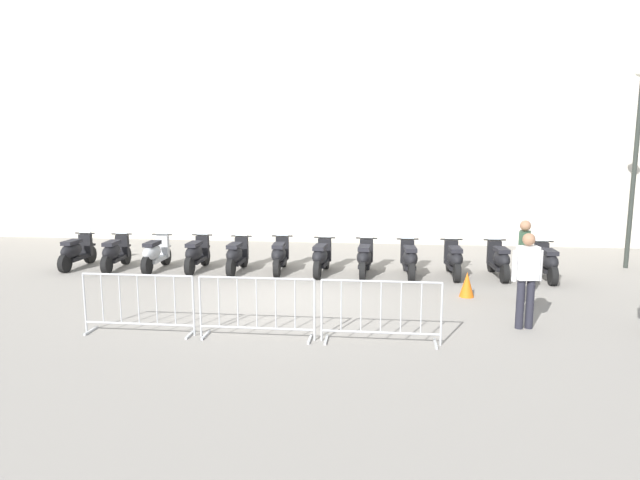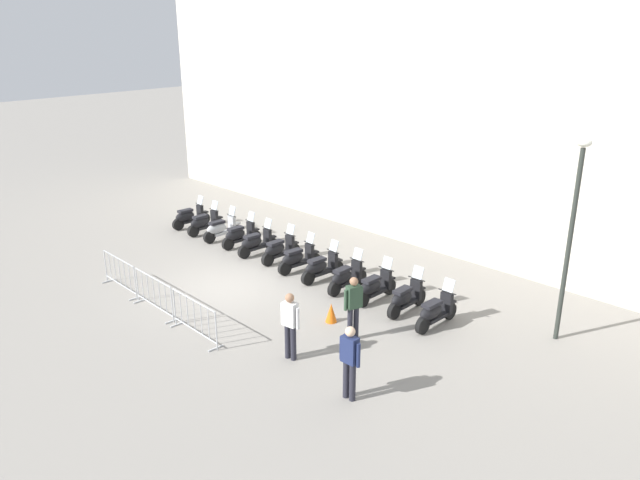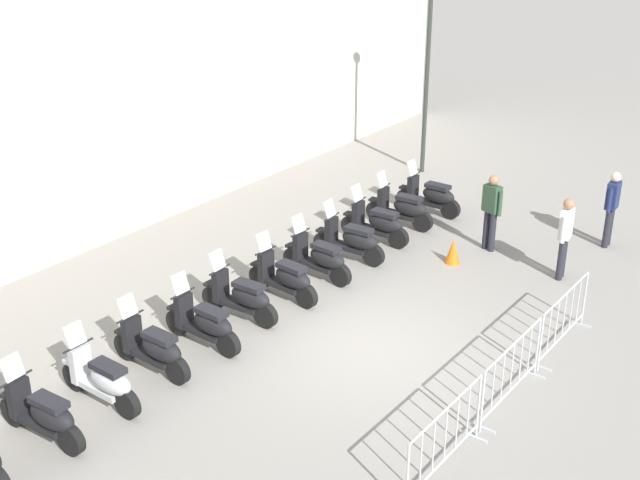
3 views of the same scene
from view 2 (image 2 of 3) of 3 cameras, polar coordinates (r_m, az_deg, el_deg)
The scene contains 22 objects.
ground_plane at distance 18.80m, azimuth -8.81°, elevation -4.47°, with size 120.00×120.00×0.00m, color gray.
building_facade at distance 23.29m, azimuth 8.27°, elevation 13.19°, with size 28.00×2.40×10.25m, color beige.
motorcycle_0 at distance 24.72m, azimuth -12.51°, elevation 2.20°, with size 0.70×1.71×1.24m.
motorcycle_1 at distance 23.80m, azimuth -11.13°, elevation 1.65°, with size 0.62×1.72×1.24m.
motorcycle_2 at distance 22.94m, azimuth -9.54°, elevation 1.08°, with size 0.69×1.71×1.24m.
motorcycle_3 at distance 22.11m, azimuth -7.77°, elevation 0.48°, with size 0.69×1.71×1.24m.
motorcycle_4 at distance 21.21m, azimuth -6.19°, elevation -0.26°, with size 0.70×1.71×1.24m.
motorcycle_5 at distance 20.47m, azimuth -3.96°, elevation -0.91°, with size 0.64×1.72×1.24m.
motorcycle_6 at distance 19.61m, azimuth -2.18°, elevation -1.80°, with size 0.76×1.69×1.24m.
motorcycle_7 at distance 18.86m, azimuth 0.09°, elevation -2.66°, with size 0.74×1.70×1.24m.
motorcycle_8 at distance 18.12m, azimuth 2.52°, elevation -3.61°, with size 0.62×1.72×1.24m.
motorcycle_9 at distance 17.50m, azimuth 5.32°, elevation -4.53°, with size 0.66×1.72×1.24m.
motorcycle_10 at distance 16.89m, azimuth 8.27°, elevation -5.55°, with size 0.63×1.72×1.24m.
motorcycle_11 at distance 16.22m, azimuth 11.06°, elevation -6.81°, with size 0.69×1.71×1.24m.
barrier_segment_0 at distance 19.15m, azimuth -18.76°, elevation -3.16°, with size 1.96×0.81×1.07m.
barrier_segment_1 at distance 17.40m, azimuth -15.73°, elevation -5.10°, with size 1.96×0.81×1.07m.
barrier_segment_2 at distance 15.74m, azimuth -12.03°, elevation -7.44°, with size 1.96×0.81×1.07m.
street_lamp at distance 15.58m, azimuth 23.21°, elevation 1.65°, with size 0.36×0.36×5.20m.
officer_near_row_end at distance 14.22m, azimuth -2.90°, elevation -7.94°, with size 0.55×0.23×1.73m.
officer_mid_plaza at distance 12.75m, azimuth 2.89°, elevation -11.37°, with size 0.54×0.27×1.73m.
officer_by_barriers at distance 15.11m, azimuth 3.25°, elevation -6.25°, with size 0.36×0.50×1.73m.
traffic_cone at distance 16.28m, azimuth 1.09°, elevation -7.03°, with size 0.32×0.32×0.55m, color orange.
Camera 2 is at (11.94, -12.48, 7.44)m, focal length 33.12 mm.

